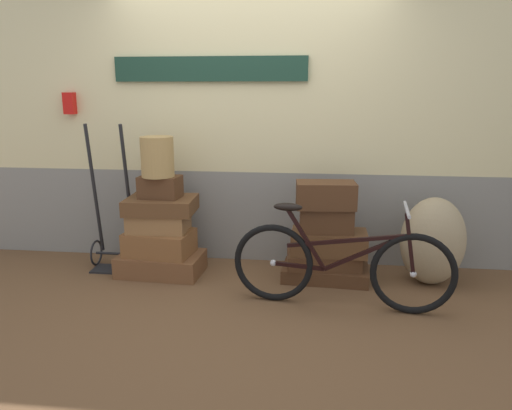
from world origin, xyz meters
TOP-DOWN VIEW (x-y plane):
  - ground at (0.00, 0.00)m, footprint 8.52×5.20m
  - station_building at (0.01, 0.85)m, footprint 6.52×0.74m
  - suitcase_0 at (-0.75, 0.30)m, footprint 0.76×0.49m
  - suitcase_1 at (-0.76, 0.30)m, footprint 0.61×0.46m
  - suitcase_2 at (-0.76, 0.31)m, footprint 0.51×0.34m
  - suitcase_3 at (-0.74, 0.35)m, footprint 0.62×0.47m
  - suitcase_4 at (-0.75, 0.35)m, footprint 0.37×0.26m
  - suitcase_5 at (0.71, 0.34)m, footprint 0.76×0.45m
  - suitcase_6 at (0.69, 0.34)m, footprint 0.65×0.40m
  - suitcase_7 at (0.74, 0.32)m, footprint 0.65×0.35m
  - suitcase_8 at (0.71, 0.31)m, footprint 0.46×0.26m
  - suitcase_9 at (0.70, 0.30)m, footprint 0.51×0.32m
  - wicker_basket at (-0.75, 0.32)m, footprint 0.28×0.28m
  - luggage_trolley at (-1.23, 0.41)m, footprint 0.40×0.34m
  - burlap_sack at (1.60, 0.35)m, footprint 0.53×0.45m
  - bicycle at (0.81, -0.21)m, footprint 1.66×0.46m

SIDE VIEW (x-z plane):
  - ground at x=0.00m, z-range -0.06..0.00m
  - suitcase_5 at x=0.71m, z-range 0.00..0.12m
  - suitcase_0 at x=-0.75m, z-range 0.00..0.18m
  - suitcase_6 at x=0.69m, z-range 0.12..0.25m
  - suitcase_1 at x=-0.76m, z-range 0.18..0.39m
  - bicycle at x=0.81m, z-range -0.07..0.74m
  - suitcase_7 at x=0.74m, z-range 0.25..0.44m
  - luggage_trolley at x=-1.23m, z-range -0.32..1.01m
  - burlap_sack at x=1.60m, z-range 0.00..0.75m
  - suitcase_2 at x=-0.76m, z-range 0.39..0.56m
  - suitcase_8 at x=0.71m, z-range 0.44..0.65m
  - suitcase_3 at x=-0.74m, z-range 0.56..0.69m
  - suitcase_9 at x=0.70m, z-range 0.65..0.87m
  - suitcase_4 at x=-0.75m, z-range 0.69..0.88m
  - wicker_basket at x=-0.75m, z-range 0.88..1.23m
  - station_building at x=0.01m, z-range 0.00..2.54m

